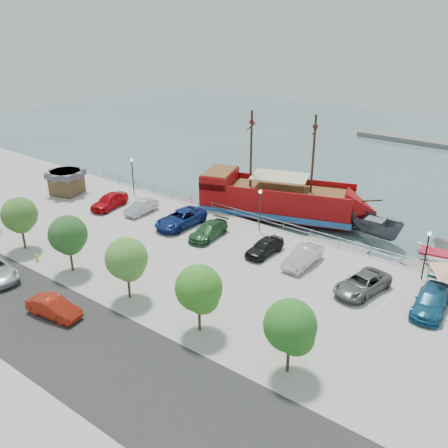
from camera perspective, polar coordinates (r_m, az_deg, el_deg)
The scene contains 30 objects.
ground at distance 45.70m, azimuth -0.52°, elevation -4.56°, with size 160.00×160.00×0.00m, color #3E5C5D.
land_slab at distance 34.30m, azimuth -23.56°, elevation -16.93°, with size 100.00×58.00×1.20m, color #A19E96.
street at distance 35.83m, azimuth -16.78°, elevation -12.62°, with size 100.00×8.00×0.04m, color #272626.
sidewalk at distance 38.85m, azimuth -9.69°, elevation -8.74°, with size 100.00×4.00×0.05m, color gray.
seawall_railing at distance 50.81m, azimuth 4.86°, elevation 0.30°, with size 50.00×0.06×1.00m.
pirate_ship at distance 54.76m, azimuth 7.50°, elevation 2.53°, with size 19.63×11.02×12.17m.
patrol_boat at distance 51.93m, azimuth 16.78°, elevation -0.50°, with size 2.41×6.40×2.48m, color #45484E.
speedboat at distance 49.29m, azimuth 23.70°, elevation -3.53°, with size 5.16×7.23×1.50m, color white.
dock_west at distance 59.77m, azimuth -5.12°, elevation 2.58°, with size 6.71×1.92×0.38m, color slate.
dock_mid at distance 49.52m, azimuth 12.56°, elevation -2.59°, with size 6.19×1.77×0.35m, color gray.
dock_east at distance 46.93m, azimuth 23.41°, elevation -5.62°, with size 6.98×2.00×0.40m, color gray.
shed at distance 62.11m, azimuth -17.56°, elevation 4.64°, with size 4.28×4.28×2.84m.
street_sedan at distance 38.39m, azimuth -18.88°, elevation -9.02°, with size 1.50×4.29×1.41m, color #B22311.
fire_hydrant at distance 46.78m, azimuth -20.60°, elevation -3.56°, with size 0.26×0.26×0.75m.
lamp_post_left at distance 60.01m, azimuth -10.44°, elevation 6.16°, with size 0.36×0.36×4.28m.
lamp_post_mid at distance 48.88m, azimuth 4.13°, elevation 2.41°, with size 0.36×0.36×4.28m.
lamp_post_right at distance 43.07m, azimuth 22.20°, elevation -2.44°, with size 0.36×0.36×4.28m.
tree_b at distance 48.32m, azimuth -22.30°, elevation 0.82°, with size 3.30×3.20×5.00m.
tree_c at distance 42.79m, azimuth -17.36°, elevation -1.35°, with size 3.30×3.20×5.00m.
tree_d at distance 37.74m, azimuth -11.01°, elevation -4.12°, with size 3.30×3.20×5.00m.
tree_e at distance 33.41m, azimuth -2.79°, elevation -7.60°, with size 3.30×3.20×5.00m.
tree_f at distance 30.09m, azimuth 7.73°, elevation -11.73°, with size 3.30×3.20×5.00m.
parked_car_a at distance 56.62m, azimuth -12.97°, elevation 2.60°, with size 1.96×4.86×1.66m, color #B3080E.
parked_car_b at distance 54.53m, azimuth -9.40°, elevation 1.91°, with size 1.45×4.17×1.37m, color #A8ABB2.
parked_car_c at distance 50.75m, azimuth -4.99°, elevation 0.62°, with size 2.71×5.88×1.64m, color navy.
parked_car_d at distance 48.12m, azimuth -1.79°, elevation -0.76°, with size 2.00×4.92×1.43m, color #29572D.
parked_car_e at distance 45.03m, azimuth 4.66°, elevation -2.60°, with size 1.75×4.34×1.48m, color black.
parked_car_f at distance 43.58m, azimuth 9.01°, elevation -3.71°, with size 1.65×4.75×1.56m, color silver.
parked_car_g at distance 40.62m, azimuth 15.51°, elevation -6.59°, with size 2.44×5.30×1.47m, color #606060.
parked_car_h at distance 39.96m, azimuth 22.61°, elevation -8.14°, with size 2.18×5.35×1.55m, color #18577A.
Camera 1 is at (24.68, -31.80, 20.64)m, focal length 40.00 mm.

